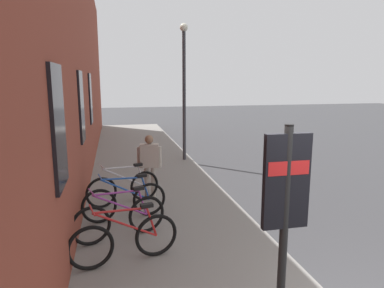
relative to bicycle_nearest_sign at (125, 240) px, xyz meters
name	(u,v)px	position (x,y,z in m)	size (l,w,h in m)	color
ground	(254,188)	(3.48, -3.68, -0.51)	(60.00, 60.00, 0.00)	#38383A
sidewalk_pavement	(149,174)	(5.48, -0.93, -0.45)	(24.00, 3.50, 0.12)	gray
station_facade	(78,62)	(6.47, 1.12, 3.03)	(22.00, 0.65, 7.08)	brown
bicycle_nearest_sign	(125,240)	(0.00, 0.00, 0.00)	(0.54, 1.75, 0.97)	black
bicycle_under_window	(120,218)	(0.89, 0.06, 0.00)	(0.66, 1.71, 0.97)	black
bicycle_beside_lamp	(125,201)	(1.79, -0.07, 0.00)	(0.52, 1.75, 0.97)	black
bicycle_mid_rack	(124,188)	(2.72, -0.07, 0.00)	(0.67, 1.70, 0.97)	black
transit_info_sign	(286,194)	(-1.79, -1.77, 1.21)	(0.10, 0.55, 2.40)	black
pedestrian_crossing_street	(150,160)	(3.05, -0.72, 0.57)	(0.29, 0.59, 1.57)	#B2A599
street_lamp	(184,80)	(6.91, -2.38, 2.47)	(0.28, 0.28, 4.78)	#333338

